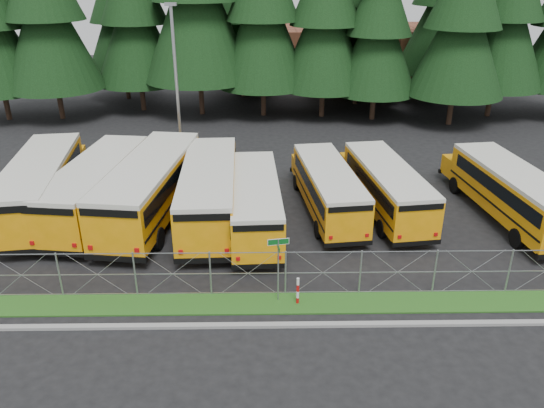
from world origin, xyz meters
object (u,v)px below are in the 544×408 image
at_px(bus_4, 255,203).
at_px(bus_5, 327,189).
at_px(bus_2, 153,188).
at_px(bus_3, 210,192).
at_px(bus_6, 384,188).
at_px(bus_east, 508,193).
at_px(striped_bollard, 298,291).
at_px(bus_0, 43,187).
at_px(street_sign, 278,257).
at_px(light_standard, 176,82).
at_px(bus_1, 100,188).

distance_m(bus_4, bus_5, 4.19).
distance_m(bus_2, bus_3, 3.02).
xyz_separation_m(bus_6, bus_east, (6.21, -0.98, 0.07)).
bearing_deg(striped_bollard, bus_5, 76.53).
relative_size(bus_0, street_sign, 4.15).
bearing_deg(striped_bollard, bus_2, 131.00).
height_order(bus_5, bus_6, bus_6).
bearing_deg(light_standard, bus_4, -61.55).
distance_m(bus_0, bus_5, 15.02).
height_order(bus_1, street_sign, bus_1).
bearing_deg(bus_0, bus_1, -10.59).
height_order(bus_1, bus_6, bus_1).
bearing_deg(street_sign, bus_4, 98.77).
bearing_deg(striped_bollard, bus_3, 117.91).
relative_size(bus_0, light_standard, 1.15).
distance_m(bus_2, bus_4, 5.53).
bearing_deg(light_standard, striped_bollard, -67.05).
relative_size(bus_3, street_sign, 4.10).
distance_m(bus_0, striped_bollard, 15.58).
xyz_separation_m(bus_6, striped_bollard, (-5.14, -8.59, -0.73)).
bearing_deg(bus_3, street_sign, -68.25).
relative_size(bus_2, striped_bollard, 10.10).
bearing_deg(bus_3, bus_5, 4.78).
xyz_separation_m(bus_0, bus_6, (18.12, 0.03, -0.20)).
bearing_deg(bus_6, bus_5, 174.37).
xyz_separation_m(bus_2, bus_3, (2.99, -0.42, -0.08)).
xyz_separation_m(bus_2, bus_east, (18.44, -0.55, -0.19)).
relative_size(bus_0, bus_5, 1.17).
bearing_deg(bus_0, bus_east, -9.96).
height_order(bus_6, light_standard, light_standard).
relative_size(bus_4, bus_5, 1.03).
distance_m(bus_east, light_standard, 20.30).
bearing_deg(bus_4, street_sign, -83.95).
bearing_deg(bus_2, bus_1, -177.83).
xyz_separation_m(bus_1, bus_east, (21.30, -0.80, -0.09)).
distance_m(bus_3, striped_bollard, 8.81).
xyz_separation_m(bus_4, street_sign, (1.00, -6.49, 0.70)).
bearing_deg(bus_3, bus_6, 3.00).
distance_m(bus_2, street_sign, 10.15).
bearing_deg(light_standard, bus_2, -92.70).
relative_size(bus_east, street_sign, 3.81).
xyz_separation_m(bus_1, bus_3, (5.85, -0.67, 0.01)).
bearing_deg(bus_2, bus_5, 9.30).
distance_m(bus_6, light_standard, 14.54).
relative_size(street_sign, striped_bollard, 2.34).
relative_size(striped_bollard, light_standard, 0.12).
relative_size(bus_3, bus_4, 1.13).
relative_size(bus_3, light_standard, 1.14).
xyz_separation_m(bus_1, street_sign, (9.19, -8.17, 0.54)).
height_order(bus_5, street_sign, street_sign).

